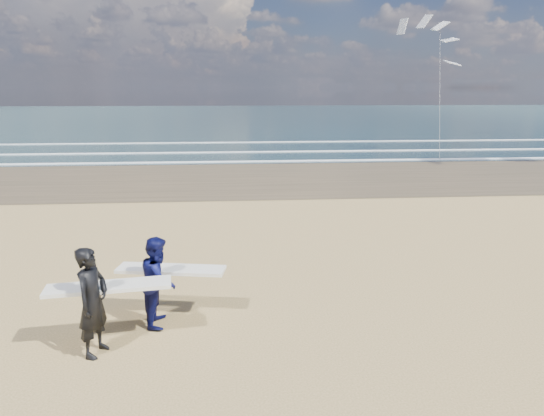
{
  "coord_description": "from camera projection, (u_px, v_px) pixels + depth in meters",
  "views": [
    {
      "loc": [
        2.61,
        -7.74,
        4.6
      ],
      "look_at": [
        3.71,
        6.0,
        1.17
      ],
      "focal_mm": 32.0,
      "sensor_mm": 36.0,
      "label": 1
    }
  ],
  "objects": [
    {
      "name": "foam_breakers",
      "position": [
        460.0,
        149.0,
        37.12
      ],
      "size": [
        220.0,
        11.7,
        0.05
      ],
      "color": "white",
      "rests_on": "ground"
    },
    {
      "name": "surfer_near",
      "position": [
        94.0,
        300.0,
        8.43
      ],
      "size": [
        2.25,
        1.16,
        1.98
      ],
      "color": "black",
      "rests_on": "ground"
    },
    {
      "name": "surfer_far",
      "position": [
        160.0,
        280.0,
        9.57
      ],
      "size": [
        2.26,
        1.23,
        1.8
      ],
      "color": "#0C0F47",
      "rests_on": "ground"
    },
    {
      "name": "kite_1",
      "position": [
        440.0,
        77.0,
        32.73
      ],
      "size": [
        5.3,
        4.68,
        9.8
      ],
      "color": "slate",
      "rests_on": "ground"
    },
    {
      "name": "ocean",
      "position": [
        339.0,
        116.0,
        79.6
      ],
      "size": [
        220.0,
        100.0,
        0.02
      ],
      "primitive_type": "cube",
      "color": "#182F36",
      "rests_on": "ground"
    },
    {
      "name": "wet_sand_strip",
      "position": [
        542.0,
        171.0,
        27.36
      ],
      "size": [
        220.0,
        12.0,
        0.01
      ],
      "primitive_type": "cube",
      "color": "#4E4129",
      "rests_on": "ground"
    }
  ]
}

